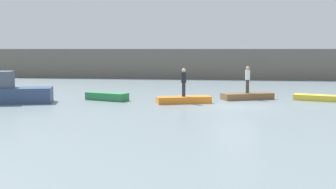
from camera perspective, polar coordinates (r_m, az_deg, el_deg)
ground_plane at (r=25.66m, az=8.92°, el=-1.57°), size 120.00×120.00×0.00m
embankment_wall at (r=48.78m, az=8.56°, el=4.02°), size 80.00×1.20×3.40m
motorboat at (r=28.68m, az=-20.77°, el=0.37°), size 5.46×3.23×2.01m
rowboat_green at (r=28.67m, az=-8.15°, el=-0.25°), size 3.05×1.89×0.51m
rowboat_orange at (r=26.88m, az=2.10°, el=-0.71°), size 3.54×2.13×0.42m
rowboat_brown at (r=29.40m, az=10.52°, el=-0.22°), size 3.65×2.45×0.43m
rowboat_yellow at (r=29.85m, az=19.42°, el=-0.42°), size 3.27×1.89×0.38m
person_white_shirt at (r=29.30m, az=10.56°, el=2.18°), size 0.32×0.32×1.81m
person_dark_shirt at (r=26.76m, az=2.11°, el=1.85°), size 0.32×0.32×1.77m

